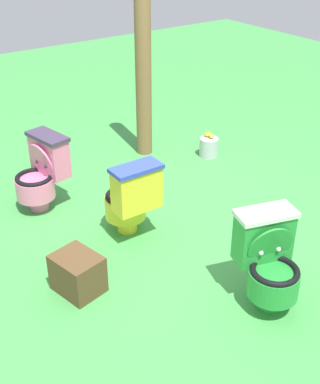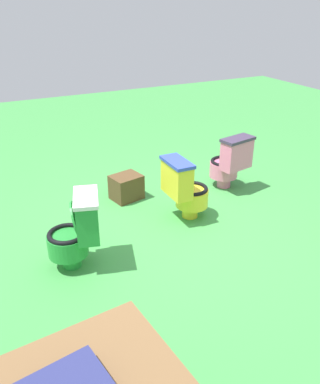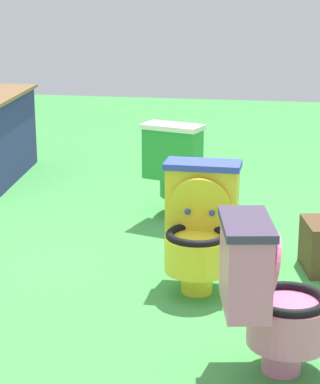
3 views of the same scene
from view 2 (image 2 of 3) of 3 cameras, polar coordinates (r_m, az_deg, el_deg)
name	(u,v)px [view 2 (image 2 of 3)]	position (r m, az deg, el deg)	size (l,w,h in m)	color
ground	(176,232)	(4.30, 2.35, -5.84)	(14.00, 14.00, 0.00)	#429947
toilet_pink	(230,162)	(5.19, 9.99, 4.30)	(0.49, 0.56, 0.73)	pink
toilet_green	(77,231)	(3.70, -11.91, -5.52)	(0.59, 0.53, 0.73)	green
toilet_yellow	(185,188)	(4.41, 3.64, 0.52)	(0.50, 0.44, 0.73)	yellow
small_crate	(126,187)	(4.95, -4.87, 0.70)	(0.36, 0.29, 0.31)	brown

